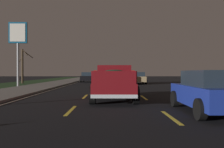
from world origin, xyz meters
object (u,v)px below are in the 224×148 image
Objects in this scene: sedan_blue at (211,91)px; gas_price_sign at (18,38)px; sedan_tan at (138,78)px; pickup_truck at (114,82)px; sedan_black at (88,77)px; bare_tree_far at (23,65)px; sedan_green at (112,78)px.

sedan_blue is 0.66× the size of gas_price_sign.
sedan_tan is 0.66× the size of gas_price_sign.
gas_price_sign reaches higher than sedan_tan.
pickup_truck reaches higher than sedan_blue.
sedan_black is at bearing 13.87° from sedan_blue.
sedan_black is (24.59, 3.69, -0.20)m from pickup_truck.
sedan_tan is (18.79, -3.48, -0.20)m from pickup_truck.
sedan_tan is at bearing -10.49° from pickup_truck.
bare_tree_far reaches higher than sedan_black.
pickup_truck is 1.24× the size of sedan_green.
sedan_tan is 15.47m from gas_price_sign.
sedan_green is at bearing 9.60° from sedan_blue.
pickup_truck is 1.23× the size of sedan_black.
sedan_tan is (2.67, -3.49, 0.00)m from sedan_green.
bare_tree_far is (4.02, 12.23, 1.71)m from sedan_green.
gas_price_sign is (-6.53, 13.35, 4.28)m from sedan_tan.
sedan_black is at bearing 51.04° from sedan_tan.
sedan_blue is (-20.33, -3.44, 0.00)m from sedan_green.
sedan_tan is 15.88m from bare_tree_far.
sedan_green is at bearing 0.05° from pickup_truck.
gas_price_sign is at bearing 116.05° from sedan_tan.
gas_price_sign is (12.26, 9.87, 4.09)m from pickup_truck.
sedan_blue is 1.00× the size of sedan_black.
gas_price_sign reaches higher than pickup_truck.
sedan_tan is at bearing -94.89° from bare_tree_far.
sedan_black is at bearing 23.45° from sedan_green.
pickup_truck is 1.23× the size of sedan_tan.
sedan_black is 0.66× the size of gas_price_sign.
sedan_green is 0.99× the size of sedan_tan.
bare_tree_far is at bearing 71.80° from sedan_green.
pickup_truck reaches higher than sedan_tan.
sedan_blue is 23.01m from sedan_tan.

